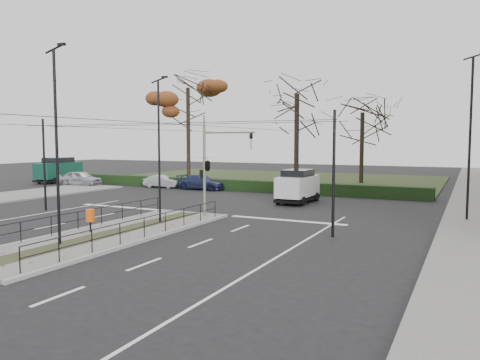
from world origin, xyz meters
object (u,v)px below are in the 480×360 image
Objects in this scene: parked_car_third at (202,182)px; rust_tree at (188,88)px; streetlamp_median_near at (57,144)px; litter_bin at (90,216)px; parked_car_second at (162,181)px; parked_car_first at (80,178)px; green_van at (59,169)px; bare_tree_center at (362,118)px; white_van at (298,185)px; bare_tree_near at (297,101)px; traffic_light at (209,164)px; streetlamp_median_far at (159,149)px; streetlamp_sidewalk at (470,136)px.

parked_car_third is 0.35× the size of rust_tree.
streetlamp_median_near is 0.62× the size of rust_tree.
litter_bin reaches higher than parked_car_second.
parked_car_first is at bearing -127.30° from rust_tree.
bare_tree_center is at bearing 23.58° from green_van.
parked_car_third reaches higher than litter_bin.
green_van reaches higher than parked_car_second.
parked_car_third is 0.48× the size of bare_tree_center.
bare_tree_near reaches higher than white_van.
traffic_light is at bearing -140.07° from parked_car_second.
traffic_light is at bearing 67.37° from streetlamp_median_far.
traffic_light is 24.65m from parked_car_first.
parked_car_second is at bearing 125.55° from streetlamp_median_far.
green_van is 27.55m from bare_tree_near.
rust_tree is at bearing 151.59° from streetlamp_sidewalk.
streetlamp_median_near is 1.78× the size of parked_car_third.
parked_car_second is at bearing 90.13° from parked_car_third.
rust_tree is at bearing 113.54° from litter_bin.
streetlamp_median_far is at bearing -148.61° from parked_car_second.
litter_bin is at bearing -107.78° from white_van.
streetlamp_median_near is at bearing -66.96° from rust_tree.
litter_bin is 20.80m from streetlamp_sidewalk.
rust_tree is 19.26m from bare_tree_center.
streetlamp_sidewalk is 2.53× the size of parked_car_second.
white_van is 0.47× the size of bare_tree_center.
parked_car_third is at bearing -92.92° from parked_car_second.
traffic_light reaches higher than white_van.
parked_car_second is 4.49m from parked_car_third.
white_van is (24.12, -2.49, 0.50)m from parked_car_first.
rust_tree is (-14.67, 20.66, 7.22)m from traffic_light.
bare_tree_near is at bearing 92.03° from traffic_light.
parked_car_third is at bearing 159.26° from streetlamp_sidewalk.
parked_car_second is at bearing -165.70° from bare_tree_near.
streetlamp_median_far is at bearing 70.05° from litter_bin.
traffic_light is 26.35m from rust_tree.
streetlamp_median_near is (0.85, -2.66, 3.49)m from litter_bin.
litter_bin is at bearing -66.46° from rust_tree.
rust_tree reaches higher than streetlamp_median_far.
streetlamp_sidewalk is 1.96× the size of parked_car_third.
green_van is (-40.81, 8.22, -3.42)m from streetlamp_sidewalk.
traffic_light is 19.32m from parked_car_second.
white_van is 22.66m from rust_tree.
streetlamp_median_near is 2.29× the size of parked_car_second.
rust_tree reaches higher than streetlamp_median_near.
parked_car_second is 16.45m from white_van.
rust_tree is (-17.06, 11.75, 9.17)m from white_van.
green_van is 0.50× the size of bare_tree_near.
streetlamp_median_near is at bearing -92.62° from bare_tree_near.
traffic_light is 14.81m from streetlamp_sidewalk.
white_van is 29.83m from green_van.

